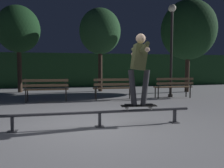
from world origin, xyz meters
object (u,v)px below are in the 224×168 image
at_px(park_bench_left_center, 46,87).
at_px(park_bench_rightmost, 174,85).
at_px(grind_rail, 100,114).
at_px(park_bench_right_center, 114,86).
at_px(skateboard, 139,106).
at_px(lamp_post_right, 172,39).
at_px(tree_far_right, 188,30).
at_px(tree_behind_benches, 100,32).
at_px(skateboarder, 139,63).
at_px(tree_far_left, 18,30).

bearing_deg(park_bench_left_center, park_bench_rightmost, 0.00).
height_order(grind_rail, park_bench_right_center, park_bench_right_center).
xyz_separation_m(grind_rail, skateboard, (0.87, -0.00, 0.15)).
xyz_separation_m(park_bench_left_center, park_bench_right_center, (2.53, 0.00, 0.00)).
bearing_deg(lamp_post_right, skateboard, -124.62).
relative_size(park_bench_rightmost, tree_far_right, 0.34).
height_order(grind_rail, tree_behind_benches, tree_behind_benches).
relative_size(skateboarder, tree_behind_benches, 0.36).
bearing_deg(park_bench_right_center, park_bench_left_center, 180.00).
xyz_separation_m(park_bench_right_center, park_bench_rightmost, (2.53, 0.00, 0.00)).
xyz_separation_m(park_bench_right_center, tree_behind_benches, (-0.05, 3.22, 2.61)).
bearing_deg(tree_far_right, skateboard, -128.49).
height_order(grind_rail, lamp_post_right, lamp_post_right).
xyz_separation_m(skateboard, tree_far_left, (-3.90, 7.33, 2.76)).
xyz_separation_m(skateboarder, tree_far_right, (4.58, 5.77, 1.82)).
bearing_deg(grind_rail, park_bench_left_center, 110.79).
distance_m(park_bench_left_center, park_bench_right_center, 2.53).
bearing_deg(tree_far_right, skateboarder, -128.47).
relative_size(park_bench_right_center, park_bench_rightmost, 1.00).
bearing_deg(skateboard, park_bench_rightmost, 53.35).
bearing_deg(skateboard, park_bench_left_center, 121.48).
relative_size(skateboarder, park_bench_left_center, 0.97).
relative_size(skateboard, skateboarder, 0.51).
distance_m(skateboarder, park_bench_right_center, 3.83).
bearing_deg(tree_far_right, park_bench_right_center, -154.90).
bearing_deg(skateboard, tree_far_left, 118.02).
xyz_separation_m(tree_far_left, tree_behind_benches, (4.10, -0.37, -0.03)).
xyz_separation_m(grind_rail, park_bench_right_center, (1.11, 3.73, 0.27)).
bearing_deg(lamp_post_right, tree_far_right, 43.66).
xyz_separation_m(skateboarder, park_bench_rightmost, (2.78, 3.74, -0.82)).
distance_m(park_bench_right_center, lamp_post_right, 3.24).
height_order(park_bench_left_center, park_bench_right_center, same).
xyz_separation_m(grind_rail, lamp_post_right, (3.68, 4.08, 2.21)).
bearing_deg(park_bench_left_center, tree_behind_benches, 52.34).
bearing_deg(tree_behind_benches, park_bench_right_center, -89.19).
bearing_deg(park_bench_left_center, tree_far_left, 114.18).
bearing_deg(park_bench_rightmost, tree_far_left, 151.71).
height_order(park_bench_rightmost, lamp_post_right, lamp_post_right).
relative_size(skateboard, tree_far_left, 0.18).
height_order(skateboard, park_bench_rightmost, park_bench_rightmost).
xyz_separation_m(tree_far_left, lamp_post_right, (6.72, -3.25, -0.70)).
relative_size(park_bench_rightmost, tree_far_left, 0.37).
distance_m(tree_far_right, tree_behind_benches, 4.54).
bearing_deg(park_bench_right_center, skateboard, -93.77).
xyz_separation_m(park_bench_left_center, tree_behind_benches, (2.49, 3.22, 2.61)).
relative_size(skateboard, tree_far_right, 0.17).
relative_size(park_bench_left_center, tree_far_left, 0.37).
bearing_deg(lamp_post_right, park_bench_rightmost, -95.95).
bearing_deg(tree_far_left, park_bench_left_center, -65.82).
height_order(grind_rail, tree_far_left, tree_far_left).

